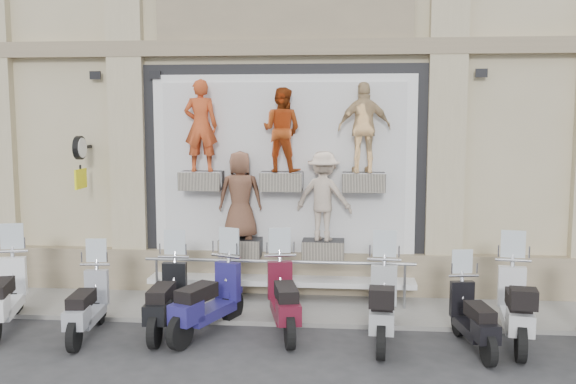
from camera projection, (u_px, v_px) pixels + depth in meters
name	position (u px, v px, depth m)	size (l,w,h in m)	color
ground	(265.00, 348.00, 9.90)	(90.00, 90.00, 0.00)	#303032
sidewalk	(279.00, 305.00, 11.97)	(16.00, 2.20, 0.08)	gray
building	(299.00, 18.00, 16.11)	(14.00, 8.60, 12.00)	#C2B28D
shop_vitrine	(286.00, 177.00, 12.32)	(5.60, 0.91, 4.30)	black
guard_rail	(279.00, 285.00, 11.82)	(5.06, 0.10, 0.93)	#9EA0A5
clock_sign_bracket	(80.00, 155.00, 12.36)	(0.10, 0.80, 1.02)	black
scooter_b	(4.00, 280.00, 10.65)	(0.61, 2.08, 1.69)	white
scooter_c	(87.00, 292.00, 10.31)	(0.54, 1.85, 1.50)	gray
scooter_d	(166.00, 285.00, 10.51)	(0.58, 1.98, 1.61)	black
scooter_e	(207.00, 285.00, 10.38)	(0.60, 2.06, 1.68)	navy
scooter_f	(284.00, 284.00, 10.47)	(0.59, 2.03, 1.65)	#510D1D
scooter_g	(383.00, 290.00, 10.06)	(0.60, 2.06, 1.68)	#9FA2A5
scooter_h	(474.00, 304.00, 9.73)	(0.52, 1.78, 1.44)	black
scooter_i	(516.00, 292.00, 9.97)	(0.61, 2.08, 1.69)	silver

